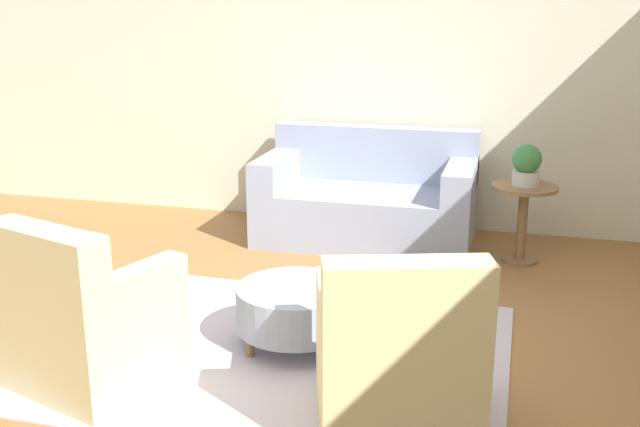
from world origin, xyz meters
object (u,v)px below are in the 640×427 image
Objects in this scene: couch at (367,202)px; armchair_left at (85,322)px; side_table at (523,210)px; ottoman_table at (296,307)px; potted_plant_on_side_table at (527,165)px; armchair_right at (398,360)px.

couch reaches higher than armchair_left.
side_table is (1.35, -0.26, 0.09)m from couch.
couch is 2.89× the size of side_table.
couch reaches higher than ottoman_table.
potted_plant_on_side_table is at bearing -11.02° from couch.
armchair_left is 3.62m from potted_plant_on_side_table.
couch is 1.96× the size of armchair_left.
potted_plant_on_side_table reaches higher than armchair_right.
armchair_left is 3.59m from side_table.
side_table is (0.56, 2.75, 0.06)m from armchair_right.
ottoman_table is at bearing 38.04° from armchair_left.
side_table is 1.95× the size of potted_plant_on_side_table.
armchair_right is (0.78, -3.01, 0.03)m from couch.
couch is 1.45m from potted_plant_on_side_table.
couch is 2.25m from ottoman_table.
armchair_left is (-0.96, -3.01, 0.03)m from couch.
ottoman_table is (-0.76, 0.77, -0.12)m from armchair_right.
armchair_right reaches higher than side_table.
side_table reaches higher than ottoman_table.
armchair_left is 1.00× the size of armchair_right.
potted_plant_on_side_table is at bearing 56.30° from ottoman_table.
side_table is at bearing 56.30° from ottoman_table.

